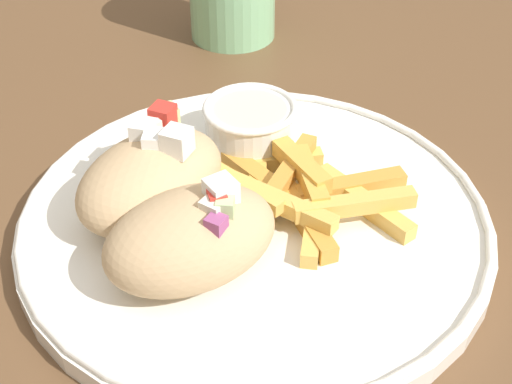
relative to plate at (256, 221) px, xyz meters
name	(u,v)px	position (x,y,z in m)	size (l,w,h in m)	color
table	(303,275)	(0.04, 0.00, -0.07)	(1.55, 1.55, 0.77)	brown
plate	(256,221)	(0.00, 0.00, 0.00)	(0.31, 0.31, 0.02)	white
pita_sandwich_near	(191,237)	(-0.06, -0.03, 0.03)	(0.11, 0.08, 0.06)	tan
pita_sandwich_far	(151,178)	(-0.06, 0.04, 0.03)	(0.13, 0.12, 0.06)	tan
fries_pile	(303,190)	(0.03, 0.00, 0.02)	(0.12, 0.13, 0.03)	#E5B251
sauce_ramekin	(250,124)	(0.03, 0.07, 0.02)	(0.07, 0.07, 0.04)	white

